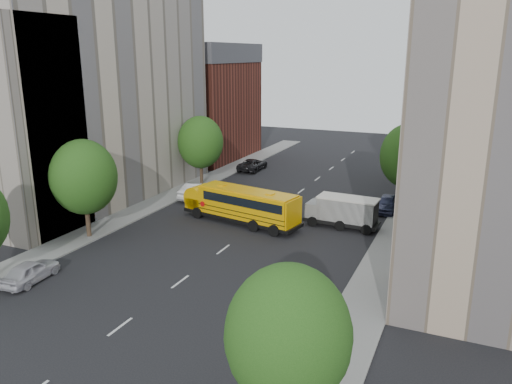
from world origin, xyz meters
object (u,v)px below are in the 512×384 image
Objects in this scene: street_tree_2 at (201,142)px; safari_truck at (342,211)px; street_tree_5 at (423,140)px; parked_car_2 at (253,164)px; parked_car_4 at (387,203)px; street_tree_1 at (84,177)px; parked_car_5 at (404,167)px; school_bus at (240,203)px; street_tree_3 at (288,335)px; street_tree_4 at (409,156)px; parked_car_1 at (197,190)px; parked_car_0 at (30,271)px.

street_tree_2 reaches higher than safari_truck.
parked_car_2 is at bearing -171.36° from street_tree_5.
street_tree_5 is 1.70× the size of parked_car_4.
street_tree_2 is 1.03× the size of street_tree_5.
parked_car_5 is (19.80, 33.15, -4.15)m from street_tree_1.
street_tree_5 is 25.37m from school_bus.
street_tree_3 is 0.88× the size of street_tree_4.
street_tree_2 is 1.22× the size of safari_truck.
street_tree_4 is at bearing 90.00° from street_tree_3.
street_tree_4 is (22.00, 18.00, 0.12)m from street_tree_1.
parked_car_4 is at bearing 47.96° from school_bus.
school_bus is (-12.53, 22.14, -2.72)m from street_tree_3.
street_tree_2 is 21.05m from parked_car_4.
parked_car_4 is at bearing -87.48° from parked_car_5.
safari_truck is (-4.15, 24.55, -3.05)m from street_tree_3.
parked_car_1 is 1.01× the size of parked_car_5.
school_bus is (-12.53, -21.86, -2.96)m from street_tree_5.
parked_car_1 is at bearing 173.19° from safari_truck.
street_tree_1 reaches higher than safari_truck.
safari_truck reaches higher than parked_car_5.
parked_car_0 is (-7.27, -15.95, -1.03)m from school_bus.
parked_car_1 is at bearing 80.56° from street_tree_1.
street_tree_4 reaches higher than parked_car_0.
street_tree_5 reaches higher than school_bus.
parked_car_4 is at bearing -132.21° from parked_car_0.
parked_car_4 is (18.40, 24.35, 0.05)m from parked_car_0.
street_tree_2 is 22.00m from street_tree_4.
street_tree_4 reaches higher than parked_car_2.
parked_car_5 is (10.33, 25.01, -0.94)m from school_bus.
street_tree_1 is 38.84m from parked_car_5.
street_tree_3 is 0.63× the size of school_bus.
street_tree_5 is 20.16m from safari_truck.
street_tree_4 is at bearing 154.40° from parked_car_2.
street_tree_4 is 1.54× the size of parked_car_2.
safari_truck is 22.71m from parked_car_2.
street_tree_2 is 1.58× the size of parked_car_1.
street_tree_3 is at bearing 127.25° from parked_car_1.
safari_truck is at bearing 132.42° from parked_car_2.
parked_car_0 is at bearing -74.27° from street_tree_1.
safari_truck is (17.85, 10.55, -3.55)m from street_tree_1.
parked_car_0 is 34.80m from parked_car_2.
safari_truck is at bearing -95.16° from parked_car_5.
street_tree_5 is at bearing 90.00° from street_tree_3.
street_tree_3 is 0.95× the size of street_tree_5.
parked_car_0 is (-15.65, -18.36, -0.70)m from safari_truck.
parked_car_2 is (-19.80, 40.99, -3.72)m from street_tree_3.
parked_car_1 is (-7.27, 5.10, -0.94)m from school_bus.
parked_car_1 reaches higher than parked_car_2.
street_tree_4 is at bearing 49.12° from school_bus.
street_tree_3 is at bearing -90.00° from street_tree_5.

